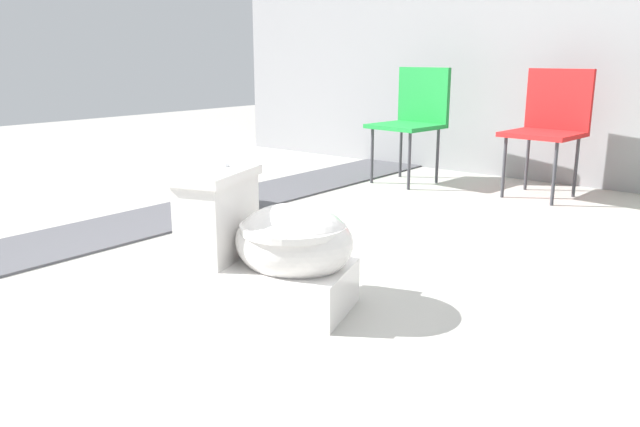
{
  "coord_description": "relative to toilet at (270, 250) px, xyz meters",
  "views": [
    {
      "loc": [
        1.59,
        -1.73,
        0.92
      ],
      "look_at": [
        0.06,
        0.16,
        0.3
      ],
      "focal_mm": 35.0,
      "sensor_mm": 36.0,
      "label": 1
    }
  ],
  "objects": [
    {
      "name": "ground_plane",
      "position": [
        -0.07,
        0.14,
        -0.22
      ],
      "size": [
        14.0,
        14.0,
        0.0
      ],
      "primitive_type": "plane",
      "color": "#A8A59E"
    },
    {
      "name": "gravel_strip",
      "position": [
        -1.38,
        0.64,
        -0.21
      ],
      "size": [
        0.56,
        8.0,
        0.01
      ],
      "primitive_type": "cube",
      "color": "#4C4C51",
      "rests_on": "ground"
    },
    {
      "name": "toilet",
      "position": [
        0.0,
        0.0,
        0.0
      ],
      "size": [
        0.71,
        0.55,
        0.52
      ],
      "rotation": [
        0.0,
        0.0,
        0.32
      ],
      "color": "white",
      "rests_on": "ground"
    },
    {
      "name": "folding_chair_left",
      "position": [
        -0.84,
        2.43,
        0.29
      ],
      "size": [
        0.48,
        0.48,
        0.83
      ],
      "rotation": [
        0.0,
        0.0,
        -1.68
      ],
      "color": "#1E8C38",
      "rests_on": "ground"
    },
    {
      "name": "folding_chair_middle",
      "position": [
        0.11,
        2.58,
        0.29
      ],
      "size": [
        0.47,
        0.47,
        0.83
      ],
      "rotation": [
        0.0,
        0.0,
        -1.65
      ],
      "color": "red",
      "rests_on": "ground"
    },
    {
      "name": "boulder_near",
      "position": [
        -1.33,
        0.96,
        -0.09
      ],
      "size": [
        0.32,
        0.35,
        0.25
      ],
      "primitive_type": "ellipsoid",
      "rotation": [
        0.0,
        0.0,
        1.61
      ],
      "color": "#B7B2AD",
      "rests_on": "ground"
    }
  ]
}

